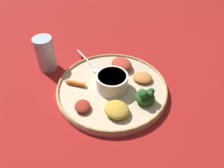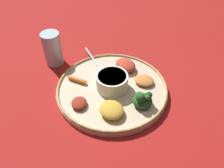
{
  "view_description": "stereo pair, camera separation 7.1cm",
  "coord_description": "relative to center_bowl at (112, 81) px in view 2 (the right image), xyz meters",
  "views": [
    {
      "loc": [
        0.29,
        -0.43,
        0.52
      ],
      "look_at": [
        0.0,
        0.0,
        0.03
      ],
      "focal_mm": 36.93,
      "sensor_mm": 36.0,
      "label": 1
    },
    {
      "loc": [
        0.35,
        -0.39,
        0.52
      ],
      "look_at": [
        0.0,
        0.0,
        0.03
      ],
      "focal_mm": 36.93,
      "sensor_mm": 36.0,
      "label": 2
    }
  ],
  "objects": [
    {
      "name": "mound_berbere_red",
      "position": [
        -0.03,
        0.1,
        -0.01
      ],
      "size": [
        0.09,
        0.08,
        0.03
      ],
      "primitive_type": "ellipsoid",
      "rotation": [
        0.0,
        0.0,
        2.89
      ],
      "color": "#B73D28",
      "rests_on": "platter"
    },
    {
      "name": "mound_squash",
      "position": [
        0.06,
        0.09,
        -0.02
      ],
      "size": [
        0.08,
        0.07,
        0.02
      ],
      "primitive_type": "ellipsoid",
      "rotation": [
        0.0,
        0.0,
        3.45
      ],
      "color": "#C67A38",
      "rests_on": "platter"
    },
    {
      "name": "mound_beet",
      "position": [
        -0.02,
        -0.12,
        -0.02
      ],
      "size": [
        0.07,
        0.07,
        0.02
      ],
      "primitive_type": "ellipsoid",
      "rotation": [
        0.0,
        0.0,
        2.37
      ],
      "color": "maroon",
      "rests_on": "platter"
    },
    {
      "name": "center_bowl",
      "position": [
        0.0,
        0.0,
        0.0
      ],
      "size": [
        0.1,
        0.1,
        0.05
      ],
      "color": "silver",
      "rests_on": "platter"
    },
    {
      "name": "ground_plane",
      "position": [
        0.0,
        0.0,
        -0.04
      ],
      "size": [
        2.4,
        2.4,
        0.0
      ],
      "primitive_type": "plane",
      "color": "maroon"
    },
    {
      "name": "spoon",
      "position": [
        -0.12,
        0.05,
        -0.02
      ],
      "size": [
        0.15,
        0.08,
        0.01
      ],
      "color": "silver",
      "rests_on": "platter"
    },
    {
      "name": "mound_lentil_yellow",
      "position": [
        0.07,
        -0.08,
        -0.01
      ],
      "size": [
        0.08,
        0.08,
        0.03
      ],
      "primitive_type": "ellipsoid",
      "rotation": [
        0.0,
        0.0,
        2.99
      ],
      "color": "gold",
      "rests_on": "platter"
    },
    {
      "name": "platter",
      "position": [
        0.0,
        0.0,
        -0.03
      ],
      "size": [
        0.35,
        0.35,
        0.02
      ],
      "primitive_type": "cylinder",
      "color": "#C6B293",
      "rests_on": "ground_plane"
    },
    {
      "name": "drinking_glass",
      "position": [
        -0.26,
        -0.03,
        0.01
      ],
      "size": [
        0.06,
        0.06,
        0.12
      ],
      "color": "silver",
      "rests_on": "ground_plane"
    },
    {
      "name": "greens_pile",
      "position": [
        0.11,
        0.0,
        -0.0
      ],
      "size": [
        0.07,
        0.07,
        0.05
      ],
      "color": "#23511E",
      "rests_on": "platter"
    },
    {
      "name": "carrot_near_spoon",
      "position": [
        -0.1,
        -0.06,
        -0.02
      ],
      "size": [
        0.07,
        0.04,
        0.01
      ],
      "color": "orange",
      "rests_on": "platter"
    },
    {
      "name": "platter_rim",
      "position": [
        0.0,
        0.0,
        -0.02
      ],
      "size": [
        0.35,
        0.35,
        0.01
      ],
      "primitive_type": "torus",
      "color": "tan",
      "rests_on": "platter"
    }
  ]
}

